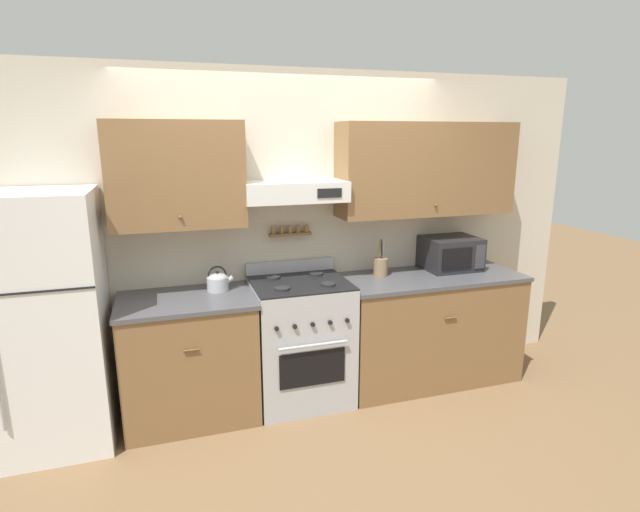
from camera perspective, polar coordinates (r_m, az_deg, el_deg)
ground_plane at (r=3.90m, az=-0.77°, el=-18.13°), size 16.00×16.00×0.00m
wall_back at (r=3.99m, az=-1.67°, el=5.15°), size 5.20×0.46×2.55m
counter_left at (r=3.85m, az=-14.68°, el=-11.17°), size 0.96×0.67×0.92m
counter_right at (r=4.38m, az=12.23°, el=-7.94°), size 1.52×0.67×0.92m
stove_range at (r=3.96m, az=-2.23°, el=-9.63°), size 0.73×0.67×1.06m
refrigerator at (r=3.75m, az=-28.31°, el=-6.61°), size 0.66×0.72×1.72m
tea_kettle at (r=3.79m, az=-11.61°, el=-2.84°), size 0.20×0.16×0.19m
microwave at (r=4.44m, az=14.68°, el=0.31°), size 0.46×0.39×0.28m
utensil_crock at (r=4.12m, az=6.94°, el=-1.17°), size 0.12×0.12×0.30m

